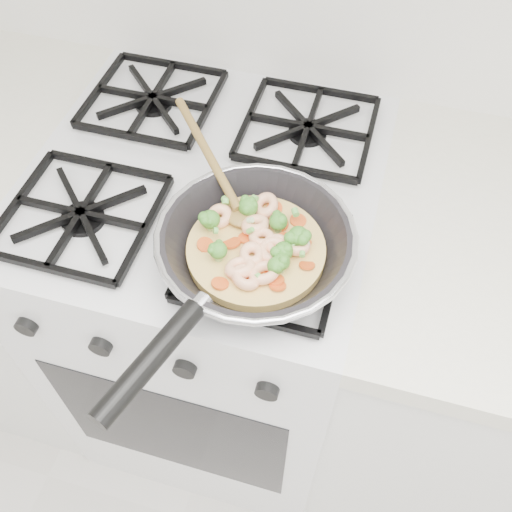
# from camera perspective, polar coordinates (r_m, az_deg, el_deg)

# --- Properties ---
(stove) EXTENTS (0.60, 0.60, 0.92)m
(stove) POSITION_cam_1_polar(r_m,az_deg,el_deg) (1.34, -3.95, -5.37)
(stove) COLOR silver
(stove) RESTS_ON ground
(skillet) EXTENTS (0.34, 0.54, 0.09)m
(skillet) POSITION_cam_1_polar(r_m,az_deg,el_deg) (0.81, -0.21, 0.93)
(skillet) COLOR black
(skillet) RESTS_ON stove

